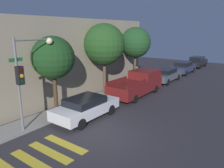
{
  "coord_description": "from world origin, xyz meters",
  "views": [
    {
      "loc": [
        -7.63,
        -6.43,
        5.2
      ],
      "look_at": [
        3.93,
        2.1,
        1.6
      ],
      "focal_mm": 35.0,
      "sensor_mm": 36.0,
      "label": 1
    }
  ],
  "objects_px": {
    "sedan_tail_of_row": "(197,62)",
    "tree_far_end": "(136,43)",
    "sedan_far_end": "(183,67)",
    "sedan_middle": "(166,75)",
    "tree_near_corner": "(53,58)",
    "traffic_light_pole": "(27,69)",
    "sedan_near_corner": "(86,107)",
    "pickup_truck": "(138,83)",
    "tree_midblock": "(104,45)"
  },
  "relations": [
    {
      "from": "sedan_tail_of_row",
      "to": "tree_far_end",
      "type": "bearing_deg",
      "value": 171.35
    },
    {
      "from": "sedan_far_end",
      "to": "sedan_tail_of_row",
      "type": "relative_size",
      "value": 1.01
    },
    {
      "from": "sedan_middle",
      "to": "tree_near_corner",
      "type": "distance_m",
      "value": 12.82
    },
    {
      "from": "traffic_light_pole",
      "to": "tree_far_end",
      "type": "relative_size",
      "value": 0.89
    },
    {
      "from": "sedan_middle",
      "to": "traffic_light_pole",
      "type": "bearing_deg",
      "value": 175.04
    },
    {
      "from": "tree_near_corner",
      "to": "sedan_far_end",
      "type": "bearing_deg",
      "value": -6.75
    },
    {
      "from": "sedan_middle",
      "to": "tree_near_corner",
      "type": "height_order",
      "value": "tree_near_corner"
    },
    {
      "from": "sedan_near_corner",
      "to": "tree_near_corner",
      "type": "bearing_deg",
      "value": 103.81
    },
    {
      "from": "sedan_near_corner",
      "to": "sedan_far_end",
      "type": "relative_size",
      "value": 0.96
    },
    {
      "from": "pickup_truck",
      "to": "tree_near_corner",
      "type": "bearing_deg",
      "value": 162.56
    },
    {
      "from": "traffic_light_pole",
      "to": "pickup_truck",
      "type": "xyz_separation_m",
      "value": [
        8.96,
        -1.27,
        -2.37
      ]
    },
    {
      "from": "tree_midblock",
      "to": "pickup_truck",
      "type": "bearing_deg",
      "value": -50.75
    },
    {
      "from": "traffic_light_pole",
      "to": "sedan_near_corner",
      "type": "xyz_separation_m",
      "value": [
        2.81,
        -1.27,
        -2.58
      ]
    },
    {
      "from": "tree_far_end",
      "to": "sedan_far_end",
      "type": "bearing_deg",
      "value": -14.71
    },
    {
      "from": "tree_near_corner",
      "to": "traffic_light_pole",
      "type": "bearing_deg",
      "value": -160.23
    },
    {
      "from": "sedan_near_corner",
      "to": "tree_far_end",
      "type": "relative_size",
      "value": 0.79
    },
    {
      "from": "traffic_light_pole",
      "to": "sedan_tail_of_row",
      "type": "relative_size",
      "value": 1.11
    },
    {
      "from": "sedan_near_corner",
      "to": "tree_far_end",
      "type": "xyz_separation_m",
      "value": [
        9.19,
        2.09,
        3.27
      ]
    },
    {
      "from": "sedan_near_corner",
      "to": "tree_midblock",
      "type": "height_order",
      "value": "tree_midblock"
    },
    {
      "from": "traffic_light_pole",
      "to": "tree_near_corner",
      "type": "xyz_separation_m",
      "value": [
        2.29,
        0.82,
        0.24
      ]
    },
    {
      "from": "sedan_tail_of_row",
      "to": "tree_midblock",
      "type": "distance_m",
      "value": 18.92
    },
    {
      "from": "tree_midblock",
      "to": "tree_far_end",
      "type": "distance_m",
      "value": 4.75
    },
    {
      "from": "traffic_light_pole",
      "to": "tree_midblock",
      "type": "distance_m",
      "value": 7.34
    },
    {
      "from": "traffic_light_pole",
      "to": "sedan_far_end",
      "type": "bearing_deg",
      "value": -3.63
    },
    {
      "from": "sedan_middle",
      "to": "tree_far_end",
      "type": "height_order",
      "value": "tree_far_end"
    },
    {
      "from": "traffic_light_pole",
      "to": "tree_midblock",
      "type": "bearing_deg",
      "value": 6.49
    },
    {
      "from": "sedan_far_end",
      "to": "sedan_tail_of_row",
      "type": "xyz_separation_m",
      "value": [
        5.79,
        0.0,
        0.02
      ]
    },
    {
      "from": "pickup_truck",
      "to": "sedan_far_end",
      "type": "bearing_deg",
      "value": 0.0
    },
    {
      "from": "sedan_far_end",
      "to": "tree_near_corner",
      "type": "height_order",
      "value": "tree_near_corner"
    },
    {
      "from": "pickup_truck",
      "to": "sedan_tail_of_row",
      "type": "bearing_deg",
      "value": 0.0
    },
    {
      "from": "sedan_tail_of_row",
      "to": "sedan_middle",
      "type": "bearing_deg",
      "value": 180.0
    },
    {
      "from": "tree_near_corner",
      "to": "tree_far_end",
      "type": "relative_size",
      "value": 0.89
    },
    {
      "from": "sedan_far_end",
      "to": "sedan_middle",
      "type": "bearing_deg",
      "value": 180.0
    },
    {
      "from": "sedan_near_corner",
      "to": "tree_near_corner",
      "type": "height_order",
      "value": "tree_near_corner"
    },
    {
      "from": "pickup_truck",
      "to": "tree_far_end",
      "type": "relative_size",
      "value": 1.01
    },
    {
      "from": "pickup_truck",
      "to": "tree_midblock",
      "type": "distance_m",
      "value": 4.14
    },
    {
      "from": "traffic_light_pole",
      "to": "sedan_tail_of_row",
      "type": "distance_m",
      "value": 25.92
    },
    {
      "from": "sedan_middle",
      "to": "sedan_near_corner",
      "type": "bearing_deg",
      "value": 180.0
    },
    {
      "from": "sedan_near_corner",
      "to": "sedan_middle",
      "type": "bearing_deg",
      "value": 0.0
    },
    {
      "from": "pickup_truck",
      "to": "tree_midblock",
      "type": "bearing_deg",
      "value": 129.25
    },
    {
      "from": "sedan_far_end",
      "to": "tree_far_end",
      "type": "height_order",
      "value": "tree_far_end"
    },
    {
      "from": "tree_near_corner",
      "to": "tree_far_end",
      "type": "height_order",
      "value": "tree_far_end"
    },
    {
      "from": "sedan_far_end",
      "to": "sedan_tail_of_row",
      "type": "distance_m",
      "value": 5.79
    },
    {
      "from": "sedan_middle",
      "to": "tree_far_end",
      "type": "bearing_deg",
      "value": 141.41
    },
    {
      "from": "tree_midblock",
      "to": "sedan_near_corner",
      "type": "bearing_deg",
      "value": -154.76
    },
    {
      "from": "sedan_middle",
      "to": "tree_far_end",
      "type": "relative_size",
      "value": 0.81
    },
    {
      "from": "sedan_near_corner",
      "to": "sedan_middle",
      "type": "distance_m",
      "value": 11.81
    },
    {
      "from": "traffic_light_pole",
      "to": "sedan_near_corner",
      "type": "bearing_deg",
      "value": -24.29
    },
    {
      "from": "traffic_light_pole",
      "to": "sedan_far_end",
      "type": "distance_m",
      "value": 20.18
    },
    {
      "from": "traffic_light_pole",
      "to": "tree_near_corner",
      "type": "bearing_deg",
      "value": 19.77
    }
  ]
}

